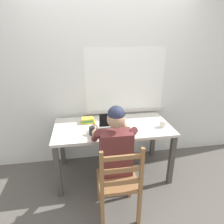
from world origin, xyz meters
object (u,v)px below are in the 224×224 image
at_px(seated_person, 114,149).
at_px(laptop, 113,128).
at_px(wooden_chair, 119,182).
at_px(computer_mouse, 135,130).
at_px(desk, 113,132).
at_px(coffee_mug_dark, 92,131).
at_px(book_stack_main, 88,120).
at_px(coffee_mug_white, 163,124).

bearing_deg(seated_person, laptop, 82.17).
xyz_separation_m(wooden_chair, computer_mouse, (0.31, 0.55, 0.31)).
xyz_separation_m(desk, coffee_mug_dark, (-0.28, -0.20, 0.14)).
distance_m(laptop, coffee_mug_dark, 0.27).
height_order(computer_mouse, book_stack_main, book_stack_main).
bearing_deg(coffee_mug_white, book_stack_main, 162.80).
bearing_deg(coffee_mug_dark, computer_mouse, 0.62).
xyz_separation_m(coffee_mug_white, book_stack_main, (-0.96, 0.30, -0.01)).
relative_size(desk, laptop, 4.68).
bearing_deg(laptop, seated_person, -97.83).
relative_size(seated_person, computer_mouse, 12.35).
relative_size(coffee_mug_white, coffee_mug_dark, 1.06).
distance_m(seated_person, coffee_mug_dark, 0.36).
relative_size(coffee_mug_white, book_stack_main, 0.59).
xyz_separation_m(laptop, coffee_mug_white, (0.66, 0.02, -0.01)).
relative_size(wooden_chair, coffee_mug_white, 7.94).
bearing_deg(computer_mouse, wooden_chair, -119.98).
bearing_deg(wooden_chair, computer_mouse, 60.02).
bearing_deg(computer_mouse, seated_person, -139.83).
relative_size(wooden_chair, book_stack_main, 4.71).
distance_m(wooden_chair, computer_mouse, 0.70).
height_order(wooden_chair, coffee_mug_white, wooden_chair).
height_order(laptop, coffee_mug_white, laptop).
height_order(seated_person, computer_mouse, seated_person).
height_order(coffee_mug_white, book_stack_main, coffee_mug_white).
bearing_deg(coffee_mug_white, wooden_chair, -139.58).
bearing_deg(desk, seated_person, -97.46).
bearing_deg(coffee_mug_white, coffee_mug_dark, -176.40).
xyz_separation_m(seated_person, coffee_mug_dark, (-0.22, 0.26, 0.12)).
bearing_deg(seated_person, coffee_mug_white, 24.37).
height_order(seated_person, wooden_chair, seated_person).
height_order(seated_person, book_stack_main, seated_person).
bearing_deg(laptop, computer_mouse, -7.47).
xyz_separation_m(coffee_mug_dark, book_stack_main, (-0.03, 0.36, -0.02)).
bearing_deg(book_stack_main, coffee_mug_white, -17.20).
distance_m(computer_mouse, coffee_mug_white, 0.39).
bearing_deg(book_stack_main, computer_mouse, -31.41).
bearing_deg(laptop, desk, 83.26).
distance_m(desk, computer_mouse, 0.34).
distance_m(coffee_mug_white, coffee_mug_dark, 0.93).
height_order(laptop, book_stack_main, laptop).
relative_size(wooden_chair, computer_mouse, 9.30).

